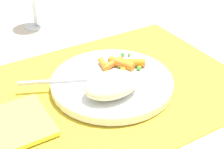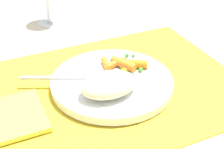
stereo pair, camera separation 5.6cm
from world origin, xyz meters
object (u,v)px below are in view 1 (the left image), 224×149
Objects in this scene: carrot_portion at (121,65)px; fork at (85,79)px; plate at (112,82)px; rice_mound at (112,85)px; napkin at (20,123)px.

carrot_portion is 0.08m from fork.
fork is at bearing 155.95° from plate.
carrot_portion is at bearing 46.93° from rice_mound.
carrot_portion is 0.80× the size of napkin.
fork is (-0.05, 0.02, 0.01)m from plate.
rice_mound reaches higher than carrot_portion.
fork is 1.65× the size of napkin.
fork is at bearing 110.20° from rice_mound.
napkin is at bearing -164.38° from fork.
carrot_portion reaches higher than napkin.
plate is 2.00× the size of napkin.
rice_mound is at bearing -7.49° from napkin.
fork is 0.15m from napkin.
rice_mound is 0.09m from carrot_portion.
plate is 0.19m from napkin.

